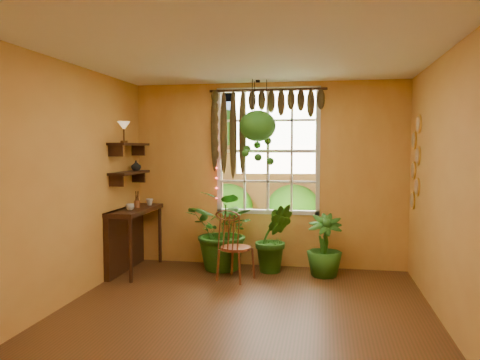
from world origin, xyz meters
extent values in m
plane|color=#5B311A|center=(0.00, 0.00, 0.00)|extent=(4.50, 4.50, 0.00)
plane|color=white|center=(0.00, 0.00, 2.70)|extent=(4.50, 4.50, 0.00)
plane|color=#E6A94E|center=(0.00, 2.25, 1.35)|extent=(4.00, 0.00, 4.00)
plane|color=#E6A94E|center=(-2.00, 0.00, 1.35)|extent=(0.00, 4.50, 4.50)
plane|color=#E6A94E|center=(2.00, 0.00, 1.35)|extent=(0.00, 4.50, 4.50)
cube|color=silver|center=(0.00, 2.28, 1.70)|extent=(1.52, 0.10, 1.86)
cube|color=white|center=(0.00, 2.31, 1.70)|extent=(1.38, 0.01, 1.78)
cylinder|color=#361C0E|center=(0.00, 2.17, 2.58)|extent=(1.70, 0.04, 0.04)
cube|color=#361C0E|center=(-1.80, 1.60, 0.87)|extent=(0.40, 1.20, 0.06)
cube|color=#361C0E|center=(-1.96, 1.60, 0.45)|extent=(0.08, 1.18, 0.90)
cylinder|color=#361C0E|center=(-1.64, 1.05, 0.43)|extent=(0.05, 0.05, 0.86)
cylinder|color=#361C0E|center=(-1.64, 2.15, 0.43)|extent=(0.05, 0.05, 0.86)
cube|color=#361C0E|center=(-1.88, 1.60, 1.40)|extent=(0.25, 0.90, 0.04)
cube|color=#361C0E|center=(-1.88, 1.60, 1.80)|extent=(0.25, 0.90, 0.04)
cube|color=#2B5A19|center=(0.00, 7.25, -0.02)|extent=(14.00, 10.00, 0.04)
cube|color=#895F40|center=(0.00, 5.45, 0.90)|extent=(12.00, 0.10, 1.80)
plane|color=#81A3D9|center=(0.00, 9.05, 1.55)|extent=(12.00, 0.00, 12.00)
cylinder|color=brown|center=(-0.32, 1.43, 0.42)|extent=(0.53, 0.53, 0.04)
torus|color=brown|center=(-0.39, 1.27, 0.88)|extent=(0.37, 0.18, 0.38)
imported|color=#1C5015|center=(-0.56, 1.88, 0.58)|extent=(1.31, 1.24, 1.15)
imported|color=#1C5015|center=(0.14, 1.89, 0.48)|extent=(0.63, 0.56, 0.97)
imported|color=#1C5015|center=(0.83, 1.80, 0.42)|extent=(0.52, 0.52, 0.85)
ellipsoid|color=black|center=(-0.11, 1.99, 1.98)|extent=(0.31, 0.31, 0.18)
ellipsoid|color=#1C5015|center=(-0.11, 1.99, 2.06)|extent=(0.52, 0.52, 0.44)
imported|color=silver|center=(-1.78, 1.38, 0.94)|extent=(0.14, 0.14, 0.09)
imported|color=beige|center=(-1.72, 1.94, 0.95)|extent=(0.12, 0.12, 0.10)
cylinder|color=#98502C|center=(-1.80, 1.67, 0.95)|extent=(0.08, 0.08, 0.10)
imported|color=#B2AD99|center=(-1.87, 1.82, 1.49)|extent=(0.18, 0.18, 0.15)
cylinder|color=brown|center=(-1.86, 1.40, 1.83)|extent=(0.10, 0.10, 0.03)
cylinder|color=brown|center=(-1.86, 1.40, 1.92)|extent=(0.02, 0.02, 0.17)
cone|color=slate|center=(-1.86, 1.40, 2.05)|extent=(0.17, 0.17, 0.12)
camera|label=1|loc=(0.83, -4.58, 1.76)|focal=35.00mm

